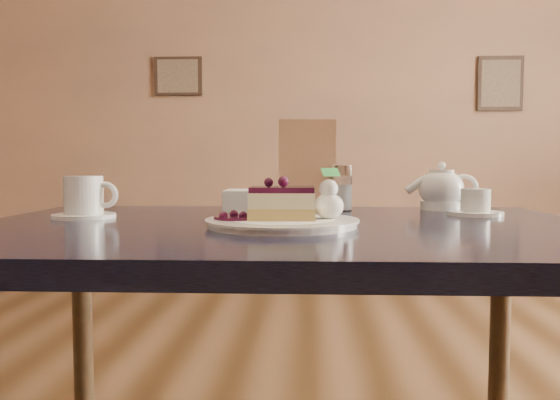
{
  "coord_description": "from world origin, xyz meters",
  "views": [
    {
      "loc": [
        -0.13,
        -0.72,
        0.81
      ],
      "look_at": [
        -0.18,
        0.13,
        0.75
      ],
      "focal_mm": 35.0,
      "sensor_mm": 36.0,
      "label": 1
    }
  ],
  "objects_px": {
    "cheesecake_slice": "(282,203)",
    "coffee_set": "(85,199)",
    "dessert_plate": "(282,223)",
    "tea_set": "(447,193)",
    "main_table": "(283,264)"
  },
  "relations": [
    {
      "from": "tea_set",
      "to": "dessert_plate",
      "type": "bearing_deg",
      "value": -138.12
    },
    {
      "from": "main_table",
      "to": "cheesecake_slice",
      "type": "bearing_deg",
      "value": -90.0
    },
    {
      "from": "main_table",
      "to": "cheesecake_slice",
      "type": "relative_size",
      "value": 10.0
    },
    {
      "from": "dessert_plate",
      "to": "cheesecake_slice",
      "type": "bearing_deg",
      "value": 180.0
    },
    {
      "from": "cheesecake_slice",
      "to": "coffee_set",
      "type": "distance_m",
      "value": 0.41
    },
    {
      "from": "dessert_plate",
      "to": "tea_set",
      "type": "relative_size",
      "value": 1.06
    },
    {
      "from": "cheesecake_slice",
      "to": "coffee_set",
      "type": "height_order",
      "value": "coffee_set"
    },
    {
      "from": "tea_set",
      "to": "main_table",
      "type": "bearing_deg",
      "value": -142.58
    },
    {
      "from": "dessert_plate",
      "to": "coffee_set",
      "type": "relative_size",
      "value": 1.96
    },
    {
      "from": "main_table",
      "to": "coffee_set",
      "type": "height_order",
      "value": "coffee_set"
    },
    {
      "from": "dessert_plate",
      "to": "tea_set",
      "type": "bearing_deg",
      "value": 41.88
    },
    {
      "from": "dessert_plate",
      "to": "tea_set",
      "type": "height_order",
      "value": "tea_set"
    },
    {
      "from": "dessert_plate",
      "to": "main_table",
      "type": "bearing_deg",
      "value": 90.64
    },
    {
      "from": "main_table",
      "to": "cheesecake_slice",
      "type": "height_order",
      "value": "cheesecake_slice"
    },
    {
      "from": "main_table",
      "to": "dessert_plate",
      "type": "xyz_separation_m",
      "value": [
        0.0,
        -0.05,
        0.08
      ]
    }
  ]
}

